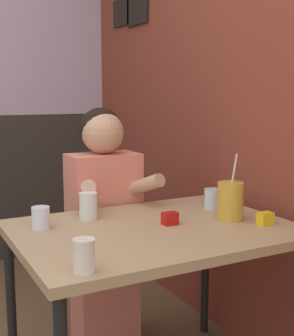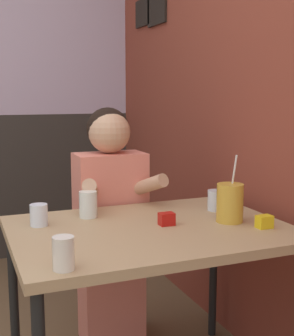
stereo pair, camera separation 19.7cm
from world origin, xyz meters
The scene contains 10 objects.
brick_wall_right centered at (1.52, 1.17, 1.35)m, with size 0.08×4.33×2.70m.
main_table centered at (0.90, 0.36, 0.67)m, with size 1.08×0.79×0.73m.
person_seated centered at (0.89, 0.88, 0.63)m, with size 0.42×0.41×1.19m.
cocktail_pitcher centered at (1.23, 0.31, 0.81)m, with size 0.11×0.11×0.28m.
glass_near_pitcher centered at (0.49, 0.55, 0.78)m, with size 0.07×0.07×0.09m.
glass_center centered at (0.71, 0.60, 0.79)m, with size 0.08×0.08×0.11m.
glass_far_side centered at (0.48, 0.04, 0.78)m, with size 0.07×0.07×0.10m.
glass_by_brick centered at (1.27, 0.50, 0.78)m, with size 0.08×0.08×0.09m.
condiment_ketchup centered at (0.97, 0.36, 0.76)m, with size 0.06×0.04×0.05m.
condiment_mustard centered at (1.30, 0.18, 0.76)m, with size 0.06×0.04×0.05m.
Camera 2 is at (0.21, -1.29, 1.25)m, focal length 50.00 mm.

